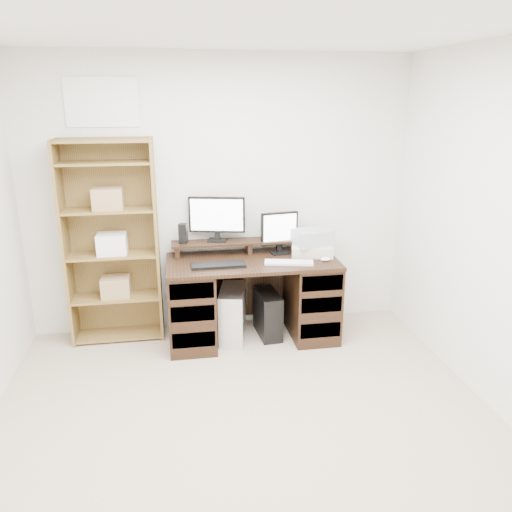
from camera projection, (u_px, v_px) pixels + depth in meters
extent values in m
cube|color=tan|center=(255.00, 461.00, 3.06)|extent=(3.50, 4.00, 0.02)
cube|color=white|center=(255.00, 8.00, 2.29)|extent=(3.50, 4.00, 0.02)
cube|color=silver|center=(220.00, 197.00, 4.56)|extent=(3.50, 0.02, 2.50)
cube|color=white|center=(102.00, 102.00, 4.14)|extent=(0.60, 0.01, 0.40)
cube|color=black|center=(252.00, 262.00, 4.40)|extent=(1.50, 0.70, 0.03)
cube|color=black|center=(191.00, 305.00, 4.43)|extent=(0.40, 0.66, 0.72)
cube|color=black|center=(311.00, 297.00, 4.60)|extent=(0.40, 0.66, 0.72)
cube|color=black|center=(247.00, 284.00, 4.82)|extent=(1.48, 0.02, 0.65)
cube|color=black|center=(194.00, 340.00, 4.18)|extent=(0.36, 0.01, 0.14)
cube|color=black|center=(193.00, 314.00, 4.10)|extent=(0.36, 0.01, 0.14)
cube|color=black|center=(192.00, 291.00, 4.04)|extent=(0.36, 0.01, 0.14)
cube|color=black|center=(320.00, 330.00, 4.35)|extent=(0.36, 0.01, 0.14)
cube|color=black|center=(322.00, 305.00, 4.28)|extent=(0.36, 0.01, 0.14)
cube|color=black|center=(322.00, 283.00, 4.22)|extent=(0.36, 0.01, 0.14)
cube|color=black|center=(177.00, 251.00, 4.49)|extent=(0.04, 0.20, 0.10)
cube|color=black|center=(249.00, 247.00, 4.59)|extent=(0.04, 0.20, 0.10)
cube|color=black|center=(317.00, 244.00, 4.69)|extent=(0.04, 0.20, 0.10)
cube|color=black|center=(248.00, 241.00, 4.57)|extent=(1.40, 0.22, 0.02)
cube|color=black|center=(217.00, 240.00, 4.54)|extent=(0.19, 0.16, 0.01)
cube|color=black|center=(217.00, 234.00, 4.54)|extent=(0.05, 0.04, 0.09)
cube|color=black|center=(217.00, 215.00, 4.49)|extent=(0.50, 0.14, 0.32)
cube|color=white|center=(217.00, 215.00, 4.47)|extent=(0.46, 0.11, 0.29)
cube|color=black|center=(280.00, 253.00, 4.58)|extent=(0.18, 0.15, 0.01)
cube|color=black|center=(279.00, 246.00, 4.58)|extent=(0.05, 0.03, 0.09)
cube|color=black|center=(279.00, 229.00, 4.53)|extent=(0.35, 0.09, 0.30)
cube|color=white|center=(280.00, 229.00, 4.52)|extent=(0.31, 0.05, 0.27)
cube|color=black|center=(183.00, 233.00, 4.45)|extent=(0.09, 0.09, 0.18)
cube|color=black|center=(218.00, 265.00, 4.22)|extent=(0.46, 0.16, 0.03)
cube|color=white|center=(289.00, 263.00, 4.30)|extent=(0.44, 0.21, 0.02)
ellipsoid|color=white|center=(325.00, 259.00, 4.36)|extent=(0.09, 0.06, 0.04)
cube|color=#BEB8A5|center=(312.00, 250.00, 4.54)|extent=(0.42, 0.35, 0.09)
cube|color=#979DA2|center=(312.00, 237.00, 4.50)|extent=(0.37, 0.30, 0.14)
cube|color=silver|center=(232.00, 314.00, 4.54)|extent=(0.30, 0.51, 0.48)
cube|color=black|center=(268.00, 314.00, 4.61)|extent=(0.21, 0.43, 0.42)
cube|color=#19FF33|center=(274.00, 314.00, 4.39)|extent=(0.01, 0.00, 0.01)
cube|color=olive|center=(66.00, 246.00, 4.29)|extent=(0.02, 0.30, 1.80)
cube|color=olive|center=(157.00, 242.00, 4.41)|extent=(0.02, 0.30, 1.80)
cube|color=olive|center=(114.00, 239.00, 4.48)|extent=(0.80, 0.01, 1.80)
cube|color=olive|center=(120.00, 334.00, 4.61)|extent=(0.75, 0.28, 0.02)
cube|color=olive|center=(117.00, 297.00, 4.50)|extent=(0.75, 0.28, 0.02)
cube|color=olive|center=(113.00, 255.00, 4.38)|extent=(0.75, 0.28, 0.02)
cube|color=olive|center=(109.00, 210.00, 4.26)|extent=(0.75, 0.28, 0.02)
cube|color=olive|center=(105.00, 163.00, 4.14)|extent=(0.75, 0.28, 0.02)
cube|color=olive|center=(103.00, 141.00, 4.08)|extent=(0.75, 0.28, 0.02)
cube|color=#A07F54|center=(116.00, 286.00, 4.47)|extent=(0.25, 0.20, 0.18)
cube|color=white|center=(112.00, 244.00, 4.35)|extent=(0.25, 0.20, 0.18)
cube|color=#A07F54|center=(108.00, 198.00, 4.23)|extent=(0.25, 0.20, 0.18)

